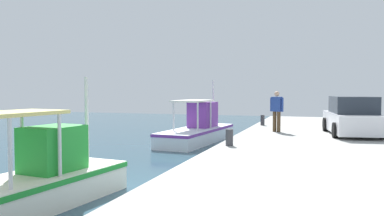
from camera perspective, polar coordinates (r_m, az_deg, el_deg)
fishing_boat_second at (r=9.71m, az=-21.44°, el=-9.71°), size 5.03×2.28×2.98m
fishing_boat_third at (r=19.92m, az=0.88°, el=-3.13°), size 6.40×2.38×3.16m
fisherman_standing at (r=17.63m, az=12.10°, el=-0.18°), size 0.38×0.59×1.77m
parked_car at (r=17.38m, az=22.05°, el=-1.26°), size 4.29×2.27×1.57m
mooring_bollard_second at (r=13.10m, az=5.40°, el=-4.24°), size 0.25×0.25×0.55m
mooring_bollard_third at (r=20.76m, az=10.12°, el=-1.73°), size 0.21×0.21×0.53m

